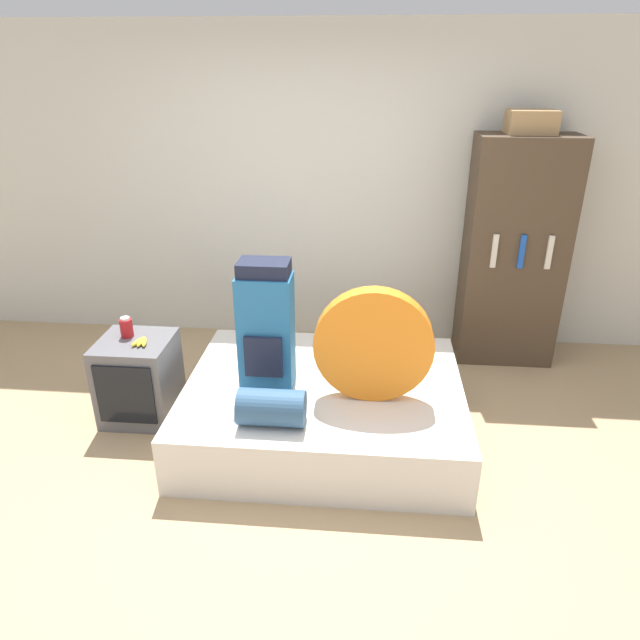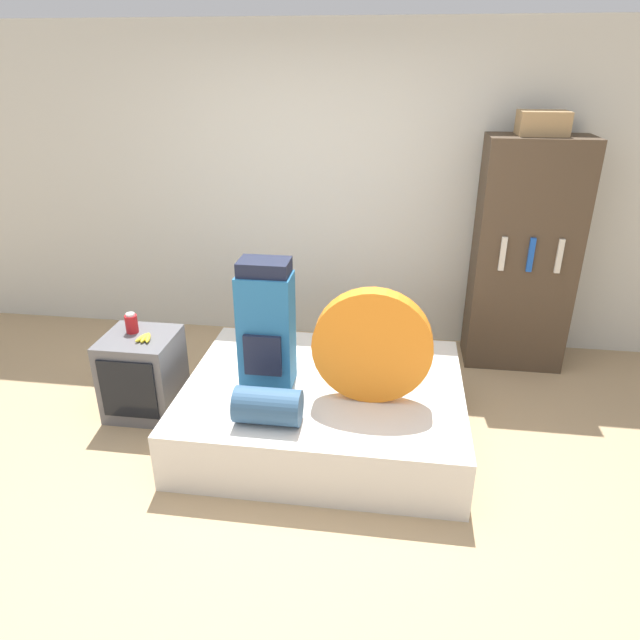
{
  "view_description": "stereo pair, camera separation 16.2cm",
  "coord_description": "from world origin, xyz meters",
  "px_view_note": "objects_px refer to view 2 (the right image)",
  "views": [
    {
      "loc": [
        0.41,
        -2.66,
        2.3
      ],
      "look_at": [
        0.12,
        0.55,
        0.83
      ],
      "focal_mm": 32.0,
      "sensor_mm": 36.0,
      "label": 1
    },
    {
      "loc": [
        0.57,
        -2.64,
        2.3
      ],
      "look_at": [
        0.12,
        0.55,
        0.83
      ],
      "focal_mm": 32.0,
      "sensor_mm": 36.0,
      "label": 2
    }
  ],
  "objects_px": {
    "sleeping_roll": "(268,406)",
    "television": "(143,374)",
    "backpack": "(266,326)",
    "cardboard_box": "(543,123)",
    "tent_bag": "(372,346)",
    "canister": "(131,323)",
    "bookshelf": "(524,257)"
  },
  "relations": [
    {
      "from": "bookshelf",
      "to": "television",
      "type": "bearing_deg",
      "value": -156.81
    },
    {
      "from": "television",
      "to": "cardboard_box",
      "type": "height_order",
      "value": "cardboard_box"
    },
    {
      "from": "bookshelf",
      "to": "backpack",
      "type": "bearing_deg",
      "value": -144.17
    },
    {
      "from": "sleeping_roll",
      "to": "bookshelf",
      "type": "bearing_deg",
      "value": 45.87
    },
    {
      "from": "backpack",
      "to": "television",
      "type": "height_order",
      "value": "backpack"
    },
    {
      "from": "canister",
      "to": "backpack",
      "type": "bearing_deg",
      "value": -10.46
    },
    {
      "from": "backpack",
      "to": "bookshelf",
      "type": "xyz_separation_m",
      "value": [
        1.77,
        1.28,
        0.12
      ]
    },
    {
      "from": "tent_bag",
      "to": "cardboard_box",
      "type": "relative_size",
      "value": 2.11
    },
    {
      "from": "sleeping_roll",
      "to": "bookshelf",
      "type": "distance_m",
      "value": 2.43
    },
    {
      "from": "backpack",
      "to": "television",
      "type": "relative_size",
      "value": 1.42
    },
    {
      "from": "tent_bag",
      "to": "canister",
      "type": "height_order",
      "value": "tent_bag"
    },
    {
      "from": "backpack",
      "to": "canister",
      "type": "distance_m",
      "value": 1.02
    },
    {
      "from": "tent_bag",
      "to": "bookshelf",
      "type": "distance_m",
      "value": 1.77
    },
    {
      "from": "backpack",
      "to": "sleeping_roll",
      "type": "distance_m",
      "value": 0.54
    },
    {
      "from": "canister",
      "to": "cardboard_box",
      "type": "xyz_separation_m",
      "value": [
        2.76,
        1.12,
        1.24
      ]
    },
    {
      "from": "television",
      "to": "bookshelf",
      "type": "height_order",
      "value": "bookshelf"
    },
    {
      "from": "backpack",
      "to": "tent_bag",
      "type": "distance_m",
      "value": 0.68
    },
    {
      "from": "sleeping_roll",
      "to": "tent_bag",
      "type": "bearing_deg",
      "value": 30.88
    },
    {
      "from": "television",
      "to": "cardboard_box",
      "type": "bearing_deg",
      "value": 23.73
    },
    {
      "from": "tent_bag",
      "to": "sleeping_roll",
      "type": "xyz_separation_m",
      "value": [
        -0.57,
        -0.34,
        -0.25
      ]
    },
    {
      "from": "cardboard_box",
      "to": "sleeping_roll",
      "type": "bearing_deg",
      "value": -133.57
    },
    {
      "from": "backpack",
      "to": "tent_bag",
      "type": "height_order",
      "value": "backpack"
    },
    {
      "from": "canister",
      "to": "bookshelf",
      "type": "bearing_deg",
      "value": 21.58
    },
    {
      "from": "television",
      "to": "sleeping_roll",
      "type": "bearing_deg",
      "value": -28.67
    },
    {
      "from": "tent_bag",
      "to": "bookshelf",
      "type": "bearing_deg",
      "value": 51.47
    },
    {
      "from": "canister",
      "to": "bookshelf",
      "type": "relative_size",
      "value": 0.08
    },
    {
      "from": "cardboard_box",
      "to": "backpack",
      "type": "bearing_deg",
      "value": -143.49
    },
    {
      "from": "sleeping_roll",
      "to": "television",
      "type": "distance_m",
      "value": 1.19
    },
    {
      "from": "backpack",
      "to": "sleeping_roll",
      "type": "xyz_separation_m",
      "value": [
        0.1,
        -0.44,
        -0.3
      ]
    },
    {
      "from": "bookshelf",
      "to": "cardboard_box",
      "type": "bearing_deg",
      "value": 103.41
    },
    {
      "from": "backpack",
      "to": "cardboard_box",
      "type": "distance_m",
      "value": 2.45
    },
    {
      "from": "tent_bag",
      "to": "canister",
      "type": "xyz_separation_m",
      "value": [
        -1.67,
        0.29,
        -0.09
      ]
    }
  ]
}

